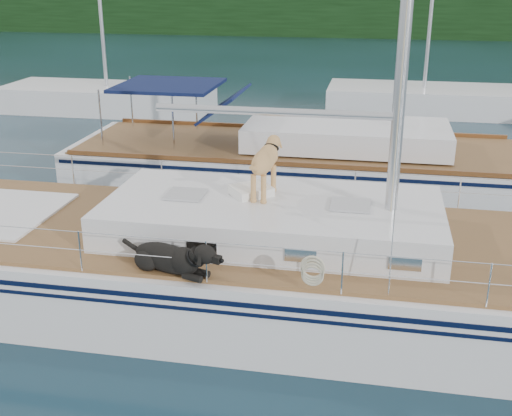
# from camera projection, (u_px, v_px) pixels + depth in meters

# --- Properties ---
(ground) EXTENTS (120.00, 120.00, 0.00)m
(ground) POSITION_uv_depth(u_px,v_px,m) (224.00, 300.00, 10.71)
(ground) COLOR black
(ground) RESTS_ON ground
(shore_bank) EXTENTS (92.00, 1.00, 1.20)m
(shore_bank) POSITION_uv_depth(u_px,v_px,m) (354.00, 28.00, 53.00)
(shore_bank) COLOR #595147
(shore_bank) RESTS_ON ground
(main_sailboat) EXTENTS (12.00, 3.90, 14.01)m
(main_sailboat) POSITION_uv_depth(u_px,v_px,m) (229.00, 264.00, 10.45)
(main_sailboat) COLOR white
(main_sailboat) RESTS_ON ground
(neighbor_sailboat) EXTENTS (11.00, 3.50, 13.30)m
(neighbor_sailboat) POSITION_uv_depth(u_px,v_px,m) (301.00, 166.00, 15.81)
(neighbor_sailboat) COLOR white
(neighbor_sailboat) RESTS_ON ground
(bg_boat_west) EXTENTS (8.00, 3.00, 11.65)m
(bg_boat_west) POSITION_uv_depth(u_px,v_px,m) (108.00, 99.00, 24.84)
(bg_boat_west) COLOR white
(bg_boat_west) RESTS_ON ground
(bg_boat_center) EXTENTS (7.20, 3.00, 11.65)m
(bg_boat_center) POSITION_uv_depth(u_px,v_px,m) (423.00, 100.00, 24.56)
(bg_boat_center) COLOR white
(bg_boat_center) RESTS_ON ground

